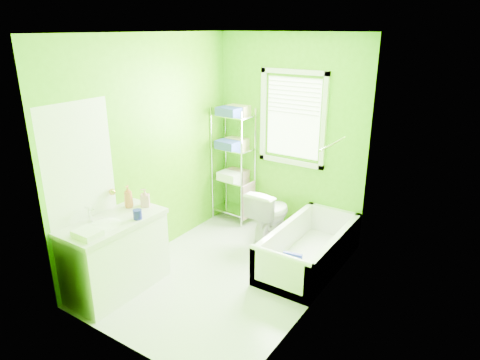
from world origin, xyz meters
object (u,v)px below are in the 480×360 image
Objects in this scene: bathtub at (308,254)px; vanity at (115,253)px; wire_shelf_unit at (234,152)px; toilet at (270,213)px.

vanity is (-1.49, -1.55, 0.28)m from bathtub.
wire_shelf_unit reaches higher than bathtub.
vanity is 2.23m from wire_shelf_unit.
wire_shelf_unit is (-0.72, 0.24, 0.66)m from toilet.
vanity reaches higher than bathtub.
bathtub is 1.78m from wire_shelf_unit.
wire_shelf_unit is at bearing 157.28° from bathtub.
toilet is at bearing 153.56° from bathtub.
bathtub is at bearing 153.82° from toilet.
vanity is at bearing 68.58° from toilet.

